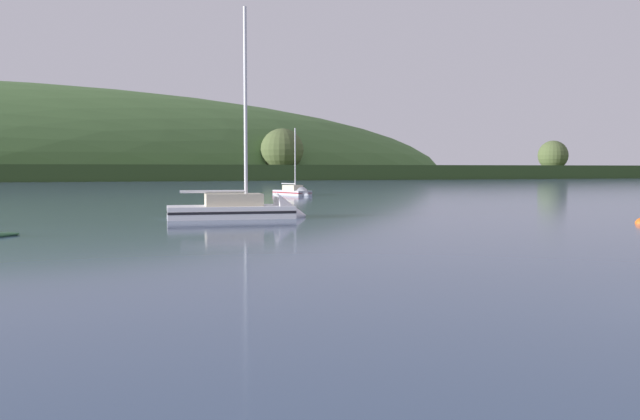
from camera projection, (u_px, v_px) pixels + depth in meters
sailboat_near_mooring at (249, 213)px, 44.99m from camera, size 9.67×5.04×15.28m
sailboat_outer_reach at (295, 193)px, 82.88m from camera, size 3.21×6.70×9.05m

